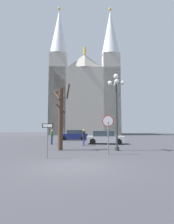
# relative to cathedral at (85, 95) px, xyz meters

# --- Properties ---
(ground_plane) EXTENTS (120.00, 120.00, 0.00)m
(ground_plane) POSITION_rel_cathedral_xyz_m (3.08, -40.59, -10.58)
(ground_plane) COLOR #38383D
(cathedral) EXTENTS (18.70, 14.37, 33.35)m
(cathedral) POSITION_rel_cathedral_xyz_m (0.00, 0.00, 0.00)
(cathedral) COLOR #BCB5A5
(cathedral) RESTS_ON ground
(stop_sign) EXTENTS (0.78, 0.08, 2.66)m
(stop_sign) POSITION_rel_cathedral_xyz_m (4.85, -36.61, -8.72)
(stop_sign) COLOR slate
(stop_sign) RESTS_ON ground
(one_way_arrow_sign) EXTENTS (0.68, 0.07, 2.06)m
(one_way_arrow_sign) POSITION_rel_cathedral_xyz_m (1.17, -38.49, -9.24)
(one_way_arrow_sign) COLOR slate
(one_way_arrow_sign) RESTS_ON ground
(street_lamp) EXTENTS (1.35, 1.35, 6.21)m
(street_lamp) POSITION_rel_cathedral_xyz_m (5.62, -34.40, -6.33)
(street_lamp) COLOR #2D3833
(street_lamp) RESTS_ON ground
(bare_tree) EXTENTS (1.60, 1.48, 5.42)m
(bare_tree) POSITION_rel_cathedral_xyz_m (1.07, -34.42, -7.86)
(bare_tree) COLOR #473323
(bare_tree) RESTS_ON ground
(parked_car_near_silver) EXTENTS (4.17, 1.97, 1.46)m
(parked_car_near_silver) POSITION_rel_cathedral_xyz_m (4.81, -28.34, -9.90)
(parked_car_near_silver) COLOR #B7B7BC
(parked_car_near_silver) RESTS_ON ground
(parked_car_far_navy) EXTENTS (4.15, 2.02, 1.48)m
(parked_car_far_navy) POSITION_rel_cathedral_xyz_m (0.41, -22.14, -9.89)
(parked_car_far_navy) COLOR navy
(parked_car_far_navy) RESTS_ON ground
(pedestrian_walking) EXTENTS (0.32, 0.32, 1.59)m
(pedestrian_walking) POSITION_rel_cathedral_xyz_m (-1.00, -29.38, -9.63)
(pedestrian_walking) COLOR navy
(pedestrian_walking) RESTS_ON ground
(pedestrian_standing) EXTENTS (0.32, 0.32, 1.64)m
(pedestrian_standing) POSITION_rel_cathedral_xyz_m (2.60, -30.51, -9.59)
(pedestrian_standing) COLOR navy
(pedestrian_standing) RESTS_ON ground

